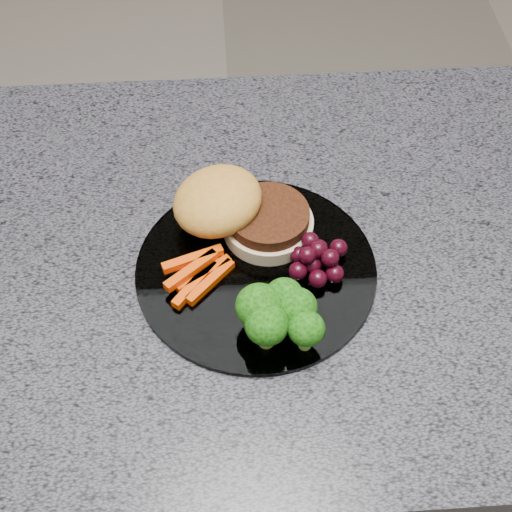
{
  "coord_description": "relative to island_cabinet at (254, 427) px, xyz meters",
  "views": [
    {
      "loc": [
        -0.03,
        -0.5,
        1.52
      ],
      "look_at": [
        0.0,
        -0.03,
        0.93
      ],
      "focal_mm": 50.0,
      "sensor_mm": 36.0,
      "label": 1
    }
  ],
  "objects": [
    {
      "name": "island_cabinet",
      "position": [
        0.0,
        0.0,
        0.0
      ],
      "size": [
        1.2,
        0.6,
        0.86
      ],
      "primitive_type": "cube",
      "color": "brown",
      "rests_on": "ground"
    },
    {
      "name": "countertop",
      "position": [
        0.0,
        0.0,
        0.45
      ],
      "size": [
        1.2,
        0.6,
        0.04
      ],
      "primitive_type": "cube",
      "color": "#4B4B55",
      "rests_on": "island_cabinet"
    },
    {
      "name": "plate",
      "position": [
        0.0,
        -0.03,
        0.47
      ],
      "size": [
        0.26,
        0.26,
        0.01
      ],
      "primitive_type": "cylinder",
      "color": "white",
      "rests_on": "countertop"
    },
    {
      "name": "burger",
      "position": [
        -0.02,
        0.03,
        0.5
      ],
      "size": [
        0.18,
        0.14,
        0.05
      ],
      "rotation": [
        0.0,
        0.0,
        -0.23
      ],
      "color": "#CBB88F",
      "rests_on": "plate"
    },
    {
      "name": "carrot_sticks",
      "position": [
        -0.06,
        -0.04,
        0.48
      ],
      "size": [
        0.08,
        0.08,
        0.02
      ],
      "rotation": [
        0.0,
        0.0,
        0.42
      ],
      "color": "#D83F03",
      "rests_on": "plate"
    },
    {
      "name": "broccoli",
      "position": [
        0.02,
        -0.11,
        0.51
      ],
      "size": [
        0.09,
        0.08,
        0.06
      ],
      "rotation": [
        0.0,
        0.0,
        -0.26
      ],
      "color": "olive",
      "rests_on": "plate"
    },
    {
      "name": "grape_bunch",
      "position": [
        0.07,
        -0.04,
        0.49
      ],
      "size": [
        0.07,
        0.06,
        0.03
      ],
      "rotation": [
        0.0,
        0.0,
        0.06
      ],
      "color": "black",
      "rests_on": "plate"
    }
  ]
}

